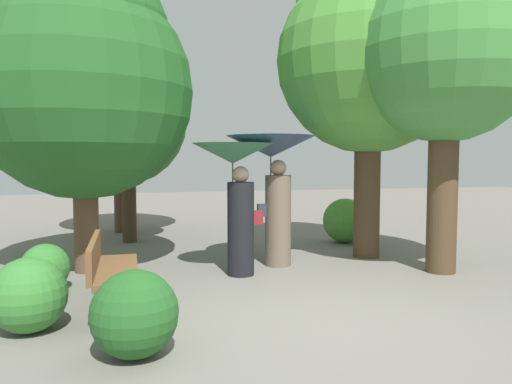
% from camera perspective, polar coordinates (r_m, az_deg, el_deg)
% --- Properties ---
extents(ground_plane, '(40.00, 40.00, 0.00)m').
position_cam_1_polar(ground_plane, '(5.43, 6.74, -14.34)').
color(ground_plane, slate).
extents(person_left, '(1.17, 1.17, 1.93)m').
position_cam_1_polar(person_left, '(6.97, -2.42, 1.48)').
color(person_left, black).
rests_on(person_left, ground).
extents(person_right, '(1.40, 1.40, 2.06)m').
position_cam_1_polar(person_right, '(7.60, 2.00, 2.98)').
color(person_right, '#6B5B4C').
rests_on(person_right, ground).
extents(park_bench, '(0.50, 1.50, 0.83)m').
position_cam_1_polar(park_bench, '(5.61, -16.95, -8.48)').
color(park_bench, '#38383D').
rests_on(park_bench, ground).
extents(tree_near_left, '(3.24, 3.24, 4.74)m').
position_cam_1_polar(tree_near_left, '(7.73, -19.82, 13.01)').
color(tree_near_left, brown).
rests_on(tree_near_left, ground).
extents(tree_near_right, '(2.63, 2.63, 5.17)m').
position_cam_1_polar(tree_near_right, '(7.89, 21.61, 16.92)').
color(tree_near_right, '#4C3823').
rests_on(tree_near_right, ground).
extents(tree_mid_left, '(3.06, 3.06, 4.53)m').
position_cam_1_polar(tree_mid_left, '(11.62, -15.79, 9.40)').
color(tree_mid_left, '#4C3823').
rests_on(tree_mid_left, ground).
extents(tree_mid_right, '(3.14, 3.14, 5.52)m').
position_cam_1_polar(tree_mid_right, '(8.74, 13.25, 16.66)').
color(tree_mid_right, '#4C3823').
rests_on(tree_mid_right, ground).
extents(tree_far_back, '(1.78, 1.78, 3.42)m').
position_cam_1_polar(tree_far_back, '(10.11, -14.92, 7.24)').
color(tree_far_back, '#42301E').
rests_on(tree_far_back, ground).
extents(bush_path_left, '(0.61, 0.61, 0.61)m').
position_cam_1_polar(bush_path_left, '(6.83, -23.67, -8.18)').
color(bush_path_left, '#387F33').
rests_on(bush_path_left, ground).
extents(bush_path_right, '(0.76, 0.76, 0.76)m').
position_cam_1_polar(bush_path_right, '(4.37, -14.17, -13.79)').
color(bush_path_right, '#235B23').
rests_on(bush_path_right, ground).
extents(bush_behind_bench, '(0.90, 0.90, 0.90)m').
position_cam_1_polar(bush_behind_bench, '(9.96, 10.48, -3.34)').
color(bush_behind_bench, '#4C9338').
rests_on(bush_behind_bench, ground).
extents(bush_far_side, '(0.74, 0.74, 0.74)m').
position_cam_1_polar(bush_far_side, '(5.31, -25.31, -10.97)').
color(bush_far_side, '#387F33').
rests_on(bush_far_side, ground).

